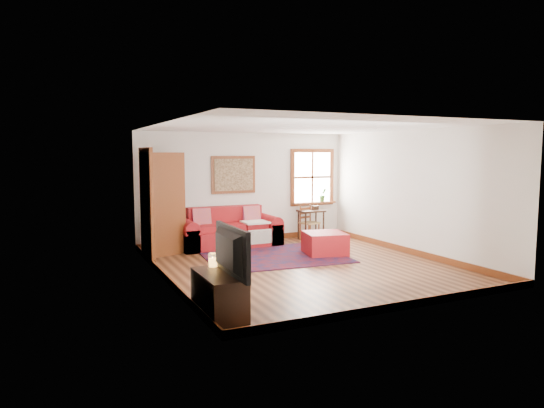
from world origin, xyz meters
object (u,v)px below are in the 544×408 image
side_table (311,215)px  media_cabinet (219,295)px  red_leather_sofa (229,233)px  red_ottoman (325,243)px  ladder_back_chair (308,221)px

side_table → media_cabinet: (-3.76, -4.28, -0.30)m
red_leather_sofa → media_cabinet: size_ratio=2.21×
side_table → media_cabinet: 5.70m
red_leather_sofa → media_cabinet: red_leather_sofa is taller
red_ottoman → side_table: 1.76m
ladder_back_chair → red_leather_sofa: bearing=179.2°
red_ottoman → side_table: bearing=82.2°
red_leather_sofa → side_table: 2.08m
red_ottoman → ladder_back_chair: 1.68m
media_cabinet → red_ottoman: bearing=40.1°
ladder_back_chair → media_cabinet: bearing=-130.8°
side_table → media_cabinet: size_ratio=0.70×
red_ottoman → side_table: (0.60, 1.62, 0.35)m
red_ottoman → media_cabinet: 4.13m
red_leather_sofa → ladder_back_chair: bearing=-0.8°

